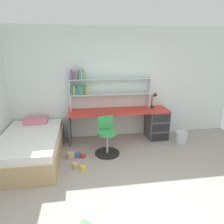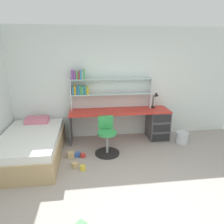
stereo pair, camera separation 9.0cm
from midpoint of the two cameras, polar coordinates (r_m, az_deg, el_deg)
The scene contains 13 objects.
ground_plane at distance 3.10m, azimuth 10.87°, elevation -26.63°, with size 5.99×6.49×0.02m, color #9E938C.
room_shell at distance 3.57m, azimuth -15.43°, elevation 3.53°, with size 5.99×6.49×2.64m.
desk at distance 5.06m, azimuth 9.96°, elevation -2.67°, with size 2.37×0.58×0.75m.
bookshelf_hutch at distance 4.80m, azimuth -3.41°, elevation 7.24°, with size 1.91×0.22×0.95m.
desk_lamp at distance 5.07m, azimuth 12.72°, elevation 3.87°, with size 0.20×0.17×0.38m.
swivel_chair at distance 4.32m, azimuth -0.83°, elevation -7.71°, with size 0.52×0.52×0.79m.
bed_platform at distance 4.45m, azimuth -21.11°, elevation -8.86°, with size 1.16×1.91×0.64m.
waste_bin at distance 5.12m, azimuth 19.47°, elevation -6.81°, with size 0.29×0.29×0.27m, color silver.
toy_block_blue_1 at distance 4.34m, azimuth -8.96°, elevation -11.70°, with size 0.10×0.10×0.10m, color #3860B7.
toy_block_natural_2 at distance 4.00m, azimuth -9.74°, elevation -14.41°, with size 0.10×0.10×0.10m, color tan.
toy_block_yellow_3 at distance 3.91m, azimuth -7.52°, elevation -15.22°, with size 0.09×0.09×0.09m, color gold.
toy_block_red_4 at distance 4.31m, azimuth -7.55°, elevation -11.95°, with size 0.08×0.08×0.08m, color red.
toy_block_natural_5 at distance 4.33m, azimuth -10.84°, elevation -11.68°, with size 0.12×0.12×0.12m, color tan.
Camera 2 is at (-0.75, -2.12, 2.11)m, focal length 32.69 mm.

